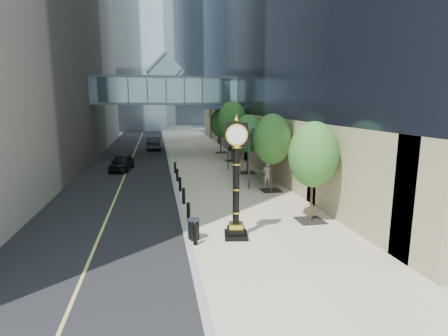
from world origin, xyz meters
The scene contains 14 objects.
ground centered at (0.00, 0.00, 0.00)m, with size 320.00×320.00×0.00m, color gray.
road centered at (-7.00, 40.00, 0.01)m, with size 8.00×180.00×0.02m, color black.
sidewalk centered at (1.00, 40.00, 0.03)m, with size 8.00×180.00×0.06m, color #B8AD8E.
curb centered at (-3.00, 40.00, 0.04)m, with size 0.25×180.00×0.07m, color gray.
distant_tower_c centered at (-6.00, 120.00, 32.50)m, with size 22.00×22.00×65.00m, color #AAC3D6.
skywalk centered at (-3.00, 28.00, 7.71)m, with size 17.00×4.20×5.80m.
entrance_canopy centered at (3.48, 14.00, 4.19)m, with size 3.00×8.00×4.38m.
bollard_row centered at (-2.70, 9.00, 0.51)m, with size 0.20×16.20×0.90m.
street_trees centered at (3.60, 16.95, 3.82)m, with size 3.05×28.58×6.28m.
street_clock centered at (-0.77, 1.48, 2.44)m, with size 1.18×1.18×5.49m.
trash_bin centered at (-2.70, 1.62, 0.51)m, with size 0.52×0.52×0.90m, color black.
pedestrian centered at (3.66, 10.54, 1.01)m, with size 0.69×0.45×1.89m, color #B2AFA3.
car_near centered at (-7.45, 19.50, 0.74)m, with size 1.69×4.20×1.43m, color black.
car_far centered at (-4.46, 33.99, 0.87)m, with size 1.80×5.15×1.70m, color black.
Camera 1 is at (-4.21, -13.37, 6.18)m, focal length 28.00 mm.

